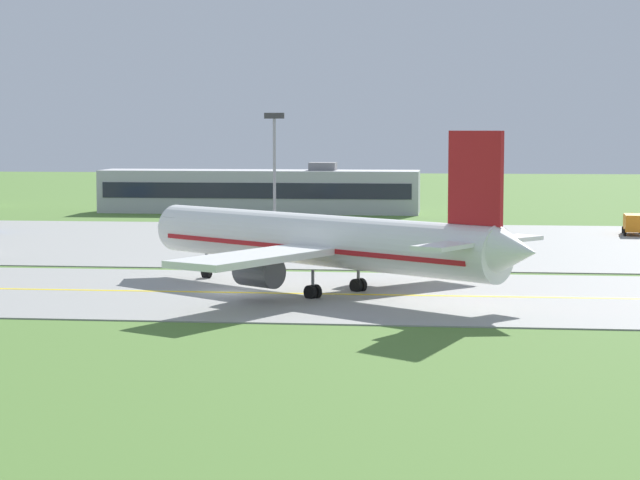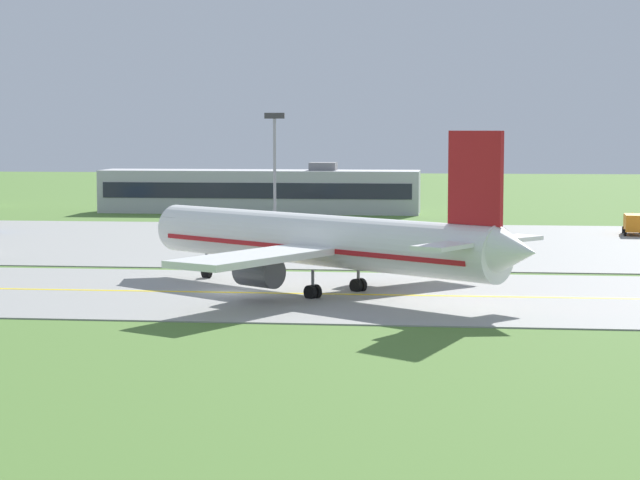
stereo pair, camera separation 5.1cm
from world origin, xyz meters
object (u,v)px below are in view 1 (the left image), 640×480
service_truck_baggage (633,223)px  airplane_lead (322,241)px  service_truck_catering (230,229)px  apron_light_mast (274,158)px

service_truck_baggage → airplane_lead: bearing=-120.0°
service_truck_catering → apron_light_mast: apron_light_mast is taller
airplane_lead → service_truck_catering: (-14.89, 40.07, -2.60)m
service_truck_catering → apron_light_mast: 13.95m
service_truck_baggage → service_truck_catering: size_ratio=1.03×
airplane_lead → service_truck_catering: size_ratio=5.68×
airplane_lead → service_truck_catering: airplane_lead is taller
service_truck_baggage → service_truck_catering: (-46.40, -14.60, 0.00)m
airplane_lead → service_truck_baggage: airplane_lead is taller
service_truck_catering → airplane_lead: bearing=-69.6°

